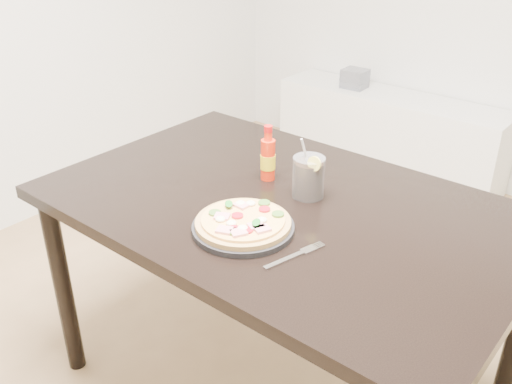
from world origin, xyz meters
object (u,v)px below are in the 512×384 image
Objects in this scene: media_console at (388,134)px; plate at (243,228)px; fork at (297,255)px; hot_sauce_bottle at (268,158)px; dining_table at (281,226)px; cola_cup at (308,178)px; pizza at (243,222)px.

plate is at bearing -74.00° from media_console.
fork is 0.13× the size of media_console.
dining_table is at bearing -36.16° from hot_sauce_bottle.
cola_cup reaches higher than fork.
fork is at bearing -69.41° from media_console.
fork reaches higher than media_console.
hot_sauce_bottle is 1.88m from media_console.
hot_sauce_bottle reaches higher than plate.
cola_cup is at bearing 85.94° from pizza.
pizza is 1.39× the size of fork.
pizza is at bearing -63.38° from hot_sauce_bottle.
plate is (0.02, -0.20, 0.09)m from dining_table.
hot_sauce_bottle is at bearing 175.13° from cola_cup.
cola_cup is 0.13× the size of media_console.
plate is 0.20× the size of media_console.
dining_table is 5.06× the size of plate.
fork is at bearing -42.13° from hot_sauce_bottle.
media_console is (-0.56, 1.83, -0.42)m from dining_table.
cola_cup is 1.94m from media_console.
dining_table reaches higher than media_console.
pizza is (0.00, -0.00, 0.02)m from plate.
pizza is 0.33m from hot_sauce_bottle.
dining_table is at bearing 149.06° from fork.
plate is 1.54× the size of hot_sauce_bottle.
fork is (0.18, -0.01, -0.01)m from plate.
media_console is (-0.58, 2.03, -0.53)m from pizza.
plate is at bearing -63.41° from hot_sauce_bottle.
fork is at bearing -2.21° from pizza.
hot_sauce_bottle reaches higher than pizza.
hot_sauce_bottle is at bearing -75.89° from media_console.
pizza is 0.18× the size of media_console.
pizza reaches higher than media_console.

